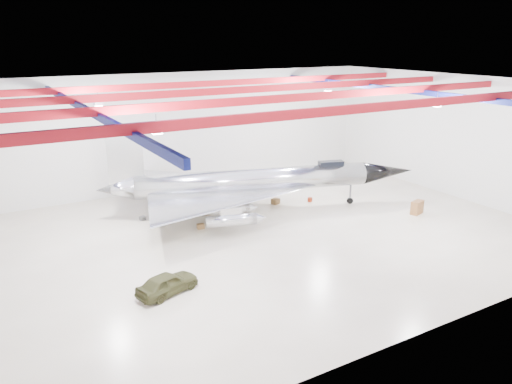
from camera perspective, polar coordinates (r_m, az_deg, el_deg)
floor at (r=37.33m, az=1.13°, el=-4.89°), size 40.00×40.00×0.00m
wall_back at (r=48.78m, az=-8.07°, el=6.97°), size 40.00×0.00×40.00m
wall_right at (r=48.87m, az=21.77°, el=5.93°), size 0.00×30.00×30.00m
ceiling at (r=34.71m, az=1.24°, el=12.17°), size 40.00×40.00×0.00m
ceiling_structure at (r=34.78m, az=1.23°, el=11.07°), size 39.50×29.50×1.08m
jet_aircraft at (r=41.51m, az=-0.33°, el=0.97°), size 26.55×19.36×7.42m
jeep at (r=29.39m, az=-10.10°, el=-10.23°), size 4.03×2.55×1.28m
desk at (r=43.56m, az=17.94°, el=-1.68°), size 1.35×0.94×1.12m
toolbox_red at (r=43.06m, az=-7.65°, el=-1.74°), size 0.59×0.54×0.34m
engine_drum at (r=39.70m, az=0.10°, el=-3.18°), size 0.53×0.53×0.42m
parts_bin at (r=44.04m, az=2.24°, el=-1.06°), size 0.83×0.74×0.48m
crate_small at (r=41.25m, az=-12.85°, el=-2.93°), size 0.49×0.43×0.30m
tool_chest at (r=44.88m, az=6.18°, el=-0.87°), size 0.55×0.55×0.38m
oil_barrel at (r=38.63m, az=-6.35°, el=-3.92°), size 0.59×0.49×0.38m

